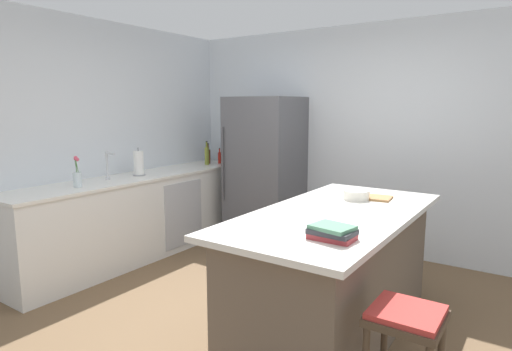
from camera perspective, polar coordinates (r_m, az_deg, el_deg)
The scene contains 17 objects.
ground_plane at distance 3.49m, azimuth 1.56°, elevation -19.60°, with size 7.20×7.20×0.00m, color brown.
wall_rear at distance 5.12m, azimuth 15.41°, elevation 4.57°, with size 6.00×0.10×2.60m, color silver.
wall_left at distance 4.86m, azimuth -23.54°, elevation 3.91°, with size 0.10×6.00×2.60m, color silver.
counter_run_left at distance 5.05m, azimuth -15.12°, elevation -5.15°, with size 0.64×3.07×0.92m.
kitchen_island at distance 3.28m, azimuth 10.36°, elevation -12.60°, with size 0.99×2.08×0.94m.
refrigerator at distance 5.33m, azimuth 1.20°, elevation 0.71°, with size 0.82×0.75×1.79m.
bar_stool at distance 2.45m, azimuth 19.24°, elevation -19.02°, with size 0.36×0.36×0.67m.
sink_faucet at distance 4.75m, azimuth -19.09°, elevation 1.34°, with size 0.15×0.05×0.30m.
flower_vase at distance 4.42m, azimuth -22.65°, elevation -0.13°, with size 0.08×0.08×0.30m.
paper_towel_roll at distance 4.95m, azimuth -15.33°, elevation 1.54°, with size 0.14×0.14×0.31m.
soda_bottle at distance 5.89m, azimuth -4.32°, elevation 3.09°, with size 0.08×0.08×0.35m.
hot_sauce_bottle at distance 5.83m, azimuth -4.85°, elevation 2.42°, with size 0.05×0.05×0.21m.
syrup_bottle at distance 5.82m, azimuth -6.43°, elevation 2.63°, with size 0.07×0.07×0.27m.
olive_oil_bottle at distance 5.71m, azimuth -6.55°, elevation 2.68°, with size 0.06×0.06×0.31m.
cookbook_stack at distance 2.48m, azimuth 10.09°, elevation -7.44°, with size 0.26×0.22×0.08m.
mixing_bowl at distance 3.56m, azimuth 13.18°, elevation -2.53°, with size 0.21×0.21×0.08m.
cutting_board at distance 3.64m, azimuth 14.81°, elevation -2.79°, with size 0.37×0.25×0.02m.
Camera 1 is at (1.65, -2.58, 1.68)m, focal length 30.10 mm.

